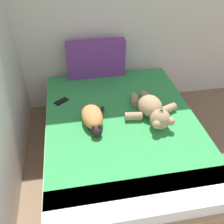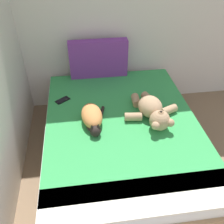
# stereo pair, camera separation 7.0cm
# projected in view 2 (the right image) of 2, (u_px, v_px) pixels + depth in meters

# --- Properties ---
(bed) EXTENTS (1.48, 1.93, 0.48)m
(bed) POSITION_uv_depth(u_px,v_px,m) (122.00, 140.00, 2.52)
(bed) COLOR #9E7A56
(bed) RESTS_ON ground_plane
(patterned_cushion) EXTENTS (0.67, 0.12, 0.44)m
(patterned_cushion) POSITION_uv_depth(u_px,v_px,m) (98.00, 59.00, 2.91)
(patterned_cushion) COLOR #72338C
(patterned_cushion) RESTS_ON bed
(cat) EXTENTS (0.25, 0.43, 0.15)m
(cat) POSITION_uv_depth(u_px,v_px,m) (92.00, 117.00, 2.31)
(cat) COLOR #D18447
(cat) RESTS_ON bed
(teddy_bear) EXTENTS (0.54, 0.62, 0.20)m
(teddy_bear) POSITION_uv_depth(u_px,v_px,m) (153.00, 111.00, 2.36)
(teddy_bear) COLOR tan
(teddy_bear) RESTS_ON bed
(cell_phone) EXTENTS (0.16, 0.15, 0.01)m
(cell_phone) POSITION_uv_depth(u_px,v_px,m) (63.00, 100.00, 2.63)
(cell_phone) COLOR black
(cell_phone) RESTS_ON bed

